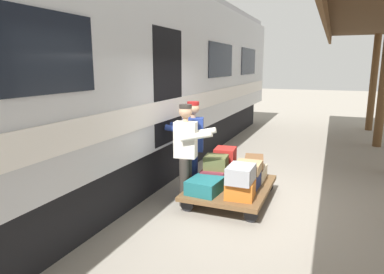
{
  "coord_description": "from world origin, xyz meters",
  "views": [
    {
      "loc": [
        -0.95,
        5.53,
        2.32
      ],
      "look_at": [
        1.18,
        0.32,
        1.15
      ],
      "focal_mm": 32.23,
      "sensor_mm": 36.0,
      "label": 1
    }
  ],
  "objects_px": {
    "suitcase_teal_softside": "(205,186)",
    "suitcase_navy_fabric": "(247,180)",
    "suitcase_olive_duffel": "(216,162)",
    "suitcase_tan_vintage": "(248,167)",
    "suitcase_red_plastic": "(225,155)",
    "suitcase_brown_leather": "(254,162)",
    "suitcase_orange_carryall": "(240,189)",
    "porter_by_door": "(187,151)",
    "suitcase_slate_roller": "(223,168)",
    "porter_in_overalls": "(192,145)",
    "suitcase_burgundy_valise": "(215,176)",
    "train_car": "(98,79)",
    "suitcase_gray_aluminum": "(241,174)",
    "suitcase_cream_canvas": "(253,173)",
    "luggage_cart": "(230,188)"
  },
  "relations": [
    {
      "from": "suitcase_teal_softside",
      "to": "suitcase_navy_fabric",
      "type": "bearing_deg",
      "value": -140.85
    },
    {
      "from": "suitcase_olive_duffel",
      "to": "suitcase_tan_vintage",
      "type": "bearing_deg",
      "value": 177.35
    },
    {
      "from": "suitcase_red_plastic",
      "to": "suitcase_olive_duffel",
      "type": "height_order",
      "value": "suitcase_red_plastic"
    },
    {
      "from": "suitcase_brown_leather",
      "to": "suitcase_red_plastic",
      "type": "bearing_deg",
      "value": -5.78
    },
    {
      "from": "suitcase_orange_carryall",
      "to": "suitcase_olive_duffel",
      "type": "relative_size",
      "value": 1.16
    },
    {
      "from": "suitcase_tan_vintage",
      "to": "suitcase_navy_fabric",
      "type": "bearing_deg",
      "value": 73.73
    },
    {
      "from": "suitcase_navy_fabric",
      "to": "porter_by_door",
      "type": "bearing_deg",
      "value": 23.07
    },
    {
      "from": "suitcase_slate_roller",
      "to": "porter_in_overalls",
      "type": "relative_size",
      "value": 0.28
    },
    {
      "from": "suitcase_burgundy_valise",
      "to": "porter_in_overalls",
      "type": "distance_m",
      "value": 0.68
    },
    {
      "from": "suitcase_navy_fabric",
      "to": "porter_by_door",
      "type": "height_order",
      "value": "porter_by_door"
    },
    {
      "from": "train_car",
      "to": "suitcase_tan_vintage",
      "type": "xyz_separation_m",
      "value": [
        -2.97,
        0.01,
        -1.42
      ]
    },
    {
      "from": "suitcase_burgundy_valise",
      "to": "suitcase_teal_softside",
      "type": "distance_m",
      "value": 0.48
    },
    {
      "from": "suitcase_orange_carryall",
      "to": "porter_in_overalls",
      "type": "height_order",
      "value": "porter_in_overalls"
    },
    {
      "from": "suitcase_slate_roller",
      "to": "suitcase_red_plastic",
      "type": "xyz_separation_m",
      "value": [
        -0.04,
        -0.03,
        0.26
      ]
    },
    {
      "from": "suitcase_navy_fabric",
      "to": "suitcase_slate_roller",
      "type": "relative_size",
      "value": 1.03
    },
    {
      "from": "suitcase_orange_carryall",
      "to": "porter_by_door",
      "type": "bearing_deg",
      "value": -4.58
    },
    {
      "from": "train_car",
      "to": "suitcase_orange_carryall",
      "type": "relative_size",
      "value": 38.48
    },
    {
      "from": "suitcase_olive_duffel",
      "to": "suitcase_slate_roller",
      "type": "bearing_deg",
      "value": -88.28
    },
    {
      "from": "suitcase_teal_softside",
      "to": "suitcase_gray_aluminum",
      "type": "bearing_deg",
      "value": 176.25
    },
    {
      "from": "suitcase_navy_fabric",
      "to": "suitcase_slate_roller",
      "type": "bearing_deg",
      "value": -39.15
    },
    {
      "from": "suitcase_orange_carryall",
      "to": "suitcase_cream_canvas",
      "type": "height_order",
      "value": "suitcase_orange_carryall"
    },
    {
      "from": "suitcase_olive_duffel",
      "to": "suitcase_orange_carryall",
      "type": "bearing_deg",
      "value": 138.52
    },
    {
      "from": "porter_in_overalls",
      "to": "porter_by_door",
      "type": "height_order",
      "value": "same"
    },
    {
      "from": "suitcase_brown_leather",
      "to": "suitcase_gray_aluminum",
      "type": "bearing_deg",
      "value": 90.08
    },
    {
      "from": "suitcase_brown_leather",
      "to": "suitcase_cream_canvas",
      "type": "bearing_deg",
      "value": -73.83
    },
    {
      "from": "suitcase_orange_carryall",
      "to": "suitcase_brown_leather",
      "type": "relative_size",
      "value": 0.92
    },
    {
      "from": "luggage_cart",
      "to": "suitcase_cream_canvas",
      "type": "xyz_separation_m",
      "value": [
        -0.29,
        -0.48,
        0.16
      ]
    },
    {
      "from": "suitcase_olive_duffel",
      "to": "suitcase_burgundy_valise",
      "type": "bearing_deg",
      "value": 65.2
    },
    {
      "from": "porter_in_overalls",
      "to": "suitcase_olive_duffel",
      "type": "bearing_deg",
      "value": 177.63
    },
    {
      "from": "luggage_cart",
      "to": "porter_by_door",
      "type": "bearing_deg",
      "value": 31.71
    },
    {
      "from": "suitcase_orange_carryall",
      "to": "suitcase_olive_duffel",
      "type": "bearing_deg",
      "value": -41.48
    },
    {
      "from": "suitcase_navy_fabric",
      "to": "porter_in_overalls",
      "type": "relative_size",
      "value": 0.28
    },
    {
      "from": "suitcase_red_plastic",
      "to": "porter_by_door",
      "type": "xyz_separation_m",
      "value": [
        0.39,
        0.91,
        0.24
      ]
    },
    {
      "from": "train_car",
      "to": "porter_in_overalls",
      "type": "distance_m",
      "value": 2.24
    },
    {
      "from": "suitcase_cream_canvas",
      "to": "porter_in_overalls",
      "type": "height_order",
      "value": "porter_in_overalls"
    },
    {
      "from": "suitcase_olive_duffel",
      "to": "porter_by_door",
      "type": "distance_m",
      "value": 0.63
    },
    {
      "from": "suitcase_cream_canvas",
      "to": "suitcase_olive_duffel",
      "type": "bearing_deg",
      "value": 38.04
    },
    {
      "from": "suitcase_brown_leather",
      "to": "porter_by_door",
      "type": "xyz_separation_m",
      "value": [
        0.95,
        0.85,
        0.31
      ]
    },
    {
      "from": "porter_by_door",
      "to": "suitcase_navy_fabric",
      "type": "bearing_deg",
      "value": -156.93
    },
    {
      "from": "suitcase_brown_leather",
      "to": "train_car",
      "type": "bearing_deg",
      "value": 8.33
    },
    {
      "from": "suitcase_brown_leather",
      "to": "suitcase_teal_softside",
      "type": "bearing_deg",
      "value": 57.36
    },
    {
      "from": "suitcase_navy_fabric",
      "to": "suitcase_orange_carryall",
      "type": "height_order",
      "value": "suitcase_navy_fabric"
    },
    {
      "from": "suitcase_brown_leather",
      "to": "porter_in_overalls",
      "type": "bearing_deg",
      "value": 21.11
    },
    {
      "from": "suitcase_gray_aluminum",
      "to": "suitcase_cream_canvas",
      "type": "bearing_deg",
      "value": -89.48
    },
    {
      "from": "train_car",
      "to": "suitcase_burgundy_valise",
      "type": "relative_size",
      "value": 36.4
    },
    {
      "from": "suitcase_red_plastic",
      "to": "porter_in_overalls",
      "type": "relative_size",
      "value": 0.24
    },
    {
      "from": "suitcase_burgundy_valise",
      "to": "porter_by_door",
      "type": "xyz_separation_m",
      "value": [
        0.36,
        0.4,
        0.51
      ]
    },
    {
      "from": "suitcase_navy_fabric",
      "to": "suitcase_gray_aluminum",
      "type": "bearing_deg",
      "value": 91.01
    },
    {
      "from": "suitcase_burgundy_valise",
      "to": "suitcase_slate_roller",
      "type": "height_order",
      "value": "suitcase_slate_roller"
    },
    {
      "from": "porter_in_overalls",
      "to": "suitcase_teal_softside",
      "type": "bearing_deg",
      "value": 130.43
    }
  ]
}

